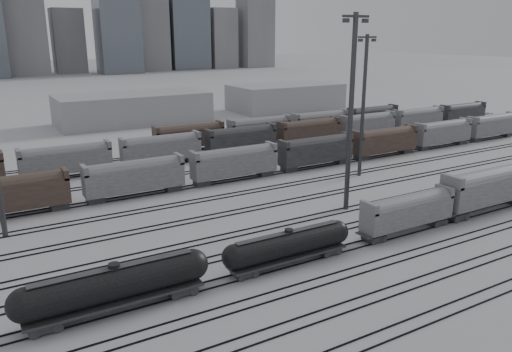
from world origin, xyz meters
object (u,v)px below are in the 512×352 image
tank_car_a (116,285)px  hopper_car_b (490,185)px  hopper_car_a (408,210)px  tank_car_b (289,245)px  light_mast_c (351,110)px

tank_car_a → hopper_car_b: bearing=0.0°
hopper_car_b → hopper_car_a: bearing=180.0°
hopper_car_a → hopper_car_b: bearing=0.0°
tank_car_a → tank_car_b: size_ratio=1.13×
tank_car_a → tank_car_b: 18.38m
tank_car_a → hopper_car_b: 51.70m
tank_car_b → hopper_car_b: 33.34m
hopper_car_b → light_mast_c: light_mast_c is taller
hopper_car_a → hopper_car_b: size_ratio=0.81×
tank_car_b → hopper_car_a: size_ratio=1.16×
tank_car_a → tank_car_b: (18.37, 0.00, -0.30)m
tank_car_b → hopper_car_a: (17.64, 0.00, 0.75)m
hopper_car_a → light_mast_c: light_mast_c is taller
tank_car_b → hopper_car_b: bearing=0.0°
tank_car_b → hopper_car_a: 17.65m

